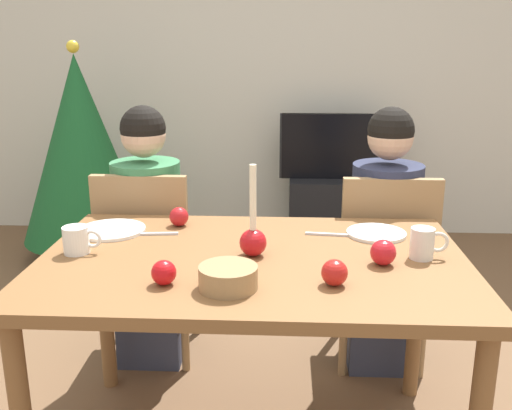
# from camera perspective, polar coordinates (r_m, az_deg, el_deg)

# --- Properties ---
(back_wall) EXTENTS (6.40, 0.10, 2.60)m
(back_wall) POSITION_cam_1_polar(r_m,az_deg,el_deg) (4.38, 1.68, 14.15)
(back_wall) COLOR beige
(back_wall) RESTS_ON ground
(dining_table) EXTENTS (1.40, 0.90, 0.75)m
(dining_table) POSITION_cam_1_polar(r_m,az_deg,el_deg) (1.94, -0.31, -7.42)
(dining_table) COLOR brown
(dining_table) RESTS_ON ground
(chair_left) EXTENTS (0.40, 0.40, 0.90)m
(chair_left) POSITION_cam_1_polar(r_m,az_deg,el_deg) (2.63, -10.58, -4.93)
(chair_left) COLOR #99754C
(chair_left) RESTS_ON ground
(chair_right) EXTENTS (0.40, 0.40, 0.90)m
(chair_right) POSITION_cam_1_polar(r_m,az_deg,el_deg) (2.59, 12.46, -5.32)
(chair_right) COLOR #99754C
(chair_right) RESTS_ON ground
(person_left_child) EXTENTS (0.30, 0.30, 1.17)m
(person_left_child) POSITION_cam_1_polar(r_m,az_deg,el_deg) (2.64, -10.48, -3.51)
(person_left_child) COLOR #33384C
(person_left_child) RESTS_ON ground
(person_right_child) EXTENTS (0.30, 0.30, 1.17)m
(person_right_child) POSITION_cam_1_polar(r_m,az_deg,el_deg) (2.60, 12.43, -3.88)
(person_right_child) COLOR #33384C
(person_right_child) RESTS_ON ground
(tv_stand) EXTENTS (0.64, 0.40, 0.48)m
(tv_stand) POSITION_cam_1_polar(r_m,az_deg,el_deg) (4.26, 7.59, -0.51)
(tv_stand) COLOR black
(tv_stand) RESTS_ON ground
(tv) EXTENTS (0.79, 0.05, 0.46)m
(tv) POSITION_cam_1_polar(r_m,az_deg,el_deg) (4.16, 7.82, 5.73)
(tv) COLOR black
(tv) RESTS_ON tv_stand
(christmas_tree) EXTENTS (0.83, 0.83, 1.43)m
(christmas_tree) POSITION_cam_1_polar(r_m,az_deg,el_deg) (3.99, -16.80, 5.31)
(christmas_tree) COLOR brown
(christmas_tree) RESTS_ON ground
(candle_centerpiece) EXTENTS (0.09, 0.09, 0.31)m
(candle_centerpiece) POSITION_cam_1_polar(r_m,az_deg,el_deg) (1.90, -0.34, -3.17)
(candle_centerpiece) COLOR red
(candle_centerpiece) RESTS_ON dining_table
(plate_left) EXTENTS (0.25, 0.25, 0.01)m
(plate_left) POSITION_cam_1_polar(r_m,az_deg,el_deg) (2.22, -14.00, -2.40)
(plate_left) COLOR white
(plate_left) RESTS_ON dining_table
(plate_right) EXTENTS (0.22, 0.22, 0.01)m
(plate_right) POSITION_cam_1_polar(r_m,az_deg,el_deg) (2.16, 11.73, -2.73)
(plate_right) COLOR white
(plate_right) RESTS_ON dining_table
(mug_left) EXTENTS (0.13, 0.09, 0.09)m
(mug_left) POSITION_cam_1_polar(r_m,az_deg,el_deg) (2.01, -17.17, -3.30)
(mug_left) COLOR white
(mug_left) RESTS_ON dining_table
(mug_right) EXTENTS (0.12, 0.08, 0.10)m
(mug_right) POSITION_cam_1_polar(r_m,az_deg,el_deg) (1.95, 16.14, -3.63)
(mug_right) COLOR silver
(mug_right) RESTS_ON dining_table
(fork_left) EXTENTS (0.18, 0.03, 0.01)m
(fork_left) POSITION_cam_1_polar(r_m,az_deg,el_deg) (2.15, -10.05, -2.80)
(fork_left) COLOR silver
(fork_left) RESTS_ON dining_table
(fork_right) EXTENTS (0.18, 0.03, 0.01)m
(fork_right) POSITION_cam_1_polar(r_m,az_deg,el_deg) (2.13, 7.30, -2.88)
(fork_right) COLOR silver
(fork_right) RESTS_ON dining_table
(bowl_walnuts) EXTENTS (0.17, 0.17, 0.07)m
(bowl_walnuts) POSITION_cam_1_polar(r_m,az_deg,el_deg) (1.67, -2.75, -7.11)
(bowl_walnuts) COLOR #99754C
(bowl_walnuts) RESTS_ON dining_table
(apple_near_candle) EXTENTS (0.08, 0.08, 0.08)m
(apple_near_candle) POSITION_cam_1_polar(r_m,az_deg,el_deg) (1.70, 7.72, -6.60)
(apple_near_candle) COLOR red
(apple_near_candle) RESTS_ON dining_table
(apple_by_left_plate) EXTENTS (0.07, 0.07, 0.07)m
(apple_by_left_plate) POSITION_cam_1_polar(r_m,az_deg,el_deg) (2.23, -7.58, -1.14)
(apple_by_left_plate) COLOR #B0181C
(apple_by_left_plate) RESTS_ON dining_table
(apple_by_right_mug) EXTENTS (0.08, 0.08, 0.08)m
(apple_by_right_mug) POSITION_cam_1_polar(r_m,az_deg,el_deg) (1.87, 12.39, -4.58)
(apple_by_right_mug) COLOR red
(apple_by_right_mug) RESTS_ON dining_table
(apple_far_edge) EXTENTS (0.07, 0.07, 0.07)m
(apple_far_edge) POSITION_cam_1_polar(r_m,az_deg,el_deg) (1.71, -9.05, -6.58)
(apple_far_edge) COLOR red
(apple_far_edge) RESTS_ON dining_table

